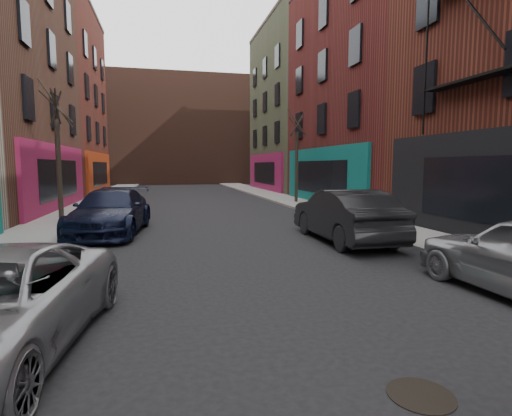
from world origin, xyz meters
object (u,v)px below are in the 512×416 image
tree_left_far (58,142)px  manhole (421,395)px  tree_right_far (297,148)px  parked_left_end (111,212)px  parked_right_end (344,215)px

tree_left_far → manhole: bearing=-64.9°
tree_right_far → manhole: (-5.58, -20.55, -3.52)m
tree_left_far → manhole: tree_left_far is taller
tree_right_far → tree_left_far: bearing=-154.2°
tree_left_far → manhole: 16.42m
tree_right_far → parked_left_end: bearing=-137.5°
parked_left_end → parked_right_end: 8.09m
tree_left_far → parked_right_end: (9.82, -6.38, -2.55)m
parked_left_end → manhole: size_ratio=7.78×
tree_right_far → parked_left_end: size_ratio=1.25×
parked_right_end → manhole: parked_right_end is taller
tree_left_far → tree_right_far: 13.78m
tree_right_far → parked_right_end: 12.93m
tree_left_far → parked_left_end: bearing=-53.4°
tree_left_far → parked_left_end: (2.38, -3.20, -2.59)m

